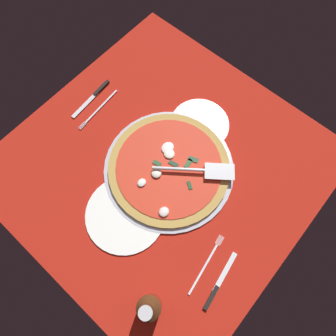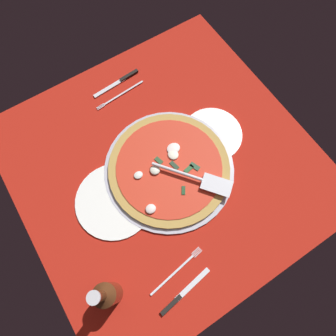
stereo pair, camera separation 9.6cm
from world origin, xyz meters
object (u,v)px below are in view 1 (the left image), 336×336
Objects in this scene: pizza at (168,168)px; dinner_plate_left at (199,125)px; pizza_server at (198,170)px; place_setting_far at (212,275)px; dinner_plate_right at (126,214)px; beer_bottle at (149,307)px; place_setting_near at (96,102)px.

dinner_plate_left is at bearing -172.10° from pizza.
pizza_server reaches higher than place_setting_far.
place_setting_far is at bearing 62.47° from pizza.
dinner_plate_left and dinner_plate_right have the same top height.
place_setting_far is (-3.53, 31.02, -0.15)cm from dinner_plate_right.
beer_bottle is at bearing 59.32° from dinner_plate_right.
dinner_plate_right is at bearing 54.18° from place_setting_near.
pizza reaches higher than place_setting_near.
dinner_plate_left is 0.82× the size of dinner_plate_right.
place_setting_near is 69.46cm from beer_bottle.
pizza reaches higher than place_setting_far.
dinner_plate_left is 18.50cm from pizza_server.
dinner_plate_left is at bearing -154.25° from beer_bottle.
pizza is at bearing 7.90° from dinner_plate_left.
dinner_plate_left is at bearing 34.73° from place_setting_far.
place_setting_near is 0.93× the size of place_setting_far.
dinner_plate_right is 31.23cm from place_setting_far.
place_setting_near is (2.55, -44.16, -3.75)cm from pizza_server.
dinner_plate_right is at bearing 3.61° from dinner_plate_left.
beer_bottle is (35.85, 58.90, 8.42)cm from place_setting_near.
dinner_plate_right is 28.07cm from beer_bottle.
beer_bottle is at bearing -107.03° from pizza_server.
dinner_plate_right is 1.21× the size of place_setting_near.
dinner_plate_left is at bearing 88.54° from pizza_server.
pizza_server is at bearing 122.48° from pizza.
pizza_server reaches higher than place_setting_near.
beer_bottle is at bearing 25.75° from dinner_plate_left.
dinner_plate_right is 0.63× the size of pizza.
pizza_server is 41.39cm from beer_bottle.
dinner_plate_right is 1.06× the size of beer_bottle.
pizza is 1.68× the size of beer_bottle.
pizza is (19.72, 2.73, 1.34)cm from dinner_plate_left.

